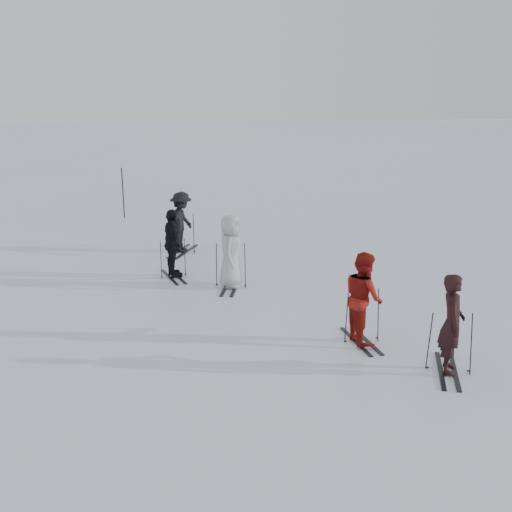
{
  "coord_description": "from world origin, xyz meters",
  "views": [
    {
      "loc": [
        -2.41,
        -14.8,
        5.62
      ],
      "look_at": [
        0.0,
        1.0,
        1.0
      ],
      "focal_mm": 45.0,
      "sensor_mm": 36.0,
      "label": 1
    }
  ],
  "objects": [
    {
      "name": "skis_uphill_far",
      "position": [
        -1.75,
        5.27,
        0.66
      ],
      "size": [
        2.06,
        1.65,
        1.33
      ],
      "primitive_type": null,
      "rotation": [
        0.0,
        0.0,
        1.13
      ],
      "color": "black",
      "rests_on": "ground"
    },
    {
      "name": "skier_near_dark",
      "position": [
        2.98,
        -4.15,
        0.98
      ],
      "size": [
        0.68,
        0.83,
        1.96
      ],
      "primitive_type": "imported",
      "rotation": [
        0.0,
        0.0,
        1.23
      ],
      "color": "black",
      "rests_on": "ground"
    },
    {
      "name": "skis_near_dark",
      "position": [
        2.98,
        -4.15,
        0.63
      ],
      "size": [
        1.94,
        1.45,
        1.27
      ],
      "primitive_type": null,
      "rotation": [
        0.0,
        0.0,
        1.23
      ],
      "color": "black",
      "rests_on": "ground"
    },
    {
      "name": "piste_marker",
      "position": [
        -3.84,
        10.68,
        1.0
      ],
      "size": [
        0.06,
        0.06,
        1.99
      ],
      "primitive_type": "cylinder",
      "rotation": [
        0.0,
        0.0,
        -0.4
      ],
      "color": "black",
      "rests_on": "ground"
    },
    {
      "name": "skier_grey",
      "position": [
        -0.6,
        1.55,
        0.98
      ],
      "size": [
        0.85,
        1.09,
        1.96
      ],
      "primitive_type": "imported",
      "rotation": [
        0.0,
        0.0,
        1.3
      ],
      "color": "#AAB0B4",
      "rests_on": "ground"
    },
    {
      "name": "ground",
      "position": [
        0.0,
        0.0,
        0.0
      ],
      "size": [
        120.0,
        120.0,
        0.0
      ],
      "primitive_type": "plane",
      "color": "silver",
      "rests_on": "ground"
    },
    {
      "name": "skis_red",
      "position": [
        1.77,
        -2.5,
        0.6
      ],
      "size": [
        1.72,
        1.04,
        1.2
      ],
      "primitive_type": null,
      "rotation": [
        0.0,
        0.0,
        1.68
      ],
      "color": "black",
      "rests_on": "ground"
    },
    {
      "name": "skier_uphill_left",
      "position": [
        -2.11,
        2.64,
        0.96
      ],
      "size": [
        0.75,
        1.21,
        1.93
      ],
      "primitive_type": "imported",
      "rotation": [
        0.0,
        0.0,
        1.83
      ],
      "color": "black",
      "rests_on": "ground"
    },
    {
      "name": "skis_grey",
      "position": [
        -0.6,
        1.55,
        0.63
      ],
      "size": [
        1.91,
        1.34,
        1.26
      ],
      "primitive_type": null,
      "rotation": [
        0.0,
        0.0,
        1.3
      ],
      "color": "black",
      "rests_on": "ground"
    },
    {
      "name": "skier_red",
      "position": [
        1.77,
        -2.5,
        0.99
      ],
      "size": [
        0.85,
        1.03,
        1.97
      ],
      "primitive_type": "imported",
      "rotation": [
        0.0,
        0.0,
        1.68
      ],
      "color": "maroon",
      "rests_on": "ground"
    },
    {
      "name": "skis_uphill_left",
      "position": [
        -2.11,
        2.64,
        0.57
      ],
      "size": [
        1.71,
        1.19,
        1.13
      ],
      "primitive_type": null,
      "rotation": [
        0.0,
        0.0,
        1.83
      ],
      "color": "black",
      "rests_on": "ground"
    },
    {
      "name": "skier_uphill_far",
      "position": [
        -1.75,
        5.27,
        0.96
      ],
      "size": [
        1.18,
        1.43,
        1.93
      ],
      "primitive_type": "imported",
      "rotation": [
        0.0,
        0.0,
        1.13
      ],
      "color": "black",
      "rests_on": "ground"
    }
  ]
}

